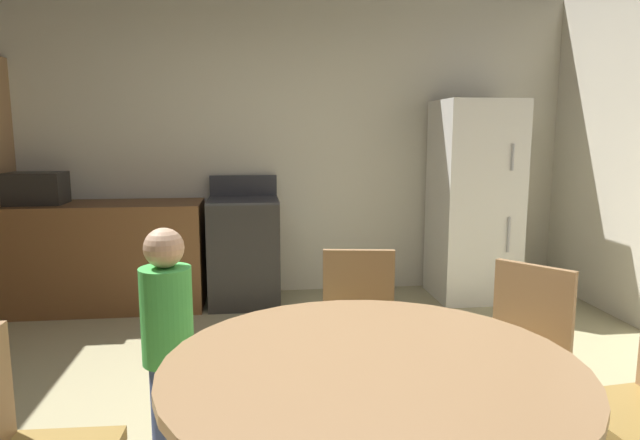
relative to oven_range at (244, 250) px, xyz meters
name	(u,v)px	position (x,y,z in m)	size (l,w,h in m)	color
wall_back	(268,147)	(0.23, 0.40, 0.88)	(5.84, 0.12, 2.70)	silver
kitchen_counter	(80,257)	(-1.37, 0.00, -0.02)	(2.04, 0.60, 0.90)	brown
oven_range	(244,250)	(0.00, 0.00, 0.00)	(0.60, 0.60, 1.10)	#2D2B28
refrigerator	(474,201)	(2.04, -0.05, 0.41)	(0.68, 0.68, 1.76)	white
microwave	(36,188)	(-1.67, 0.00, 0.56)	(0.44, 0.32, 0.26)	black
dining_table	(372,406)	(0.45, -3.14, 0.14)	(1.35, 1.35, 0.76)	#9E754C
chair_northeast	(520,347)	(1.31, -2.46, 0.03)	(0.56, 0.56, 0.87)	#9E754C
chair_north	(359,324)	(0.62, -2.06, 0.03)	(0.46, 0.46, 0.87)	#9E754C
person_child	(168,345)	(-0.29, -2.44, 0.11)	(0.31, 0.31, 1.09)	#3D4C84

